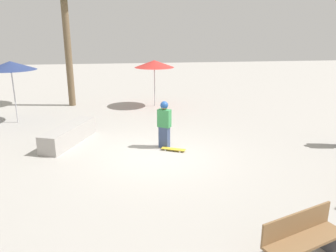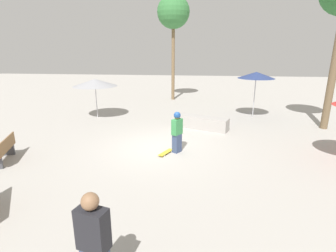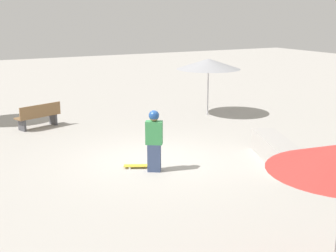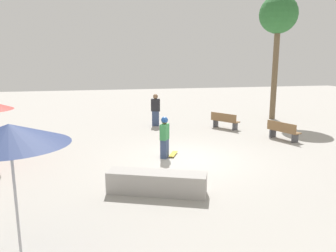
{
  "view_description": "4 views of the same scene",
  "coord_description": "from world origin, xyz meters",
  "px_view_note": "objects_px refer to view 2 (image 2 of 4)",
  "views": [
    {
      "loc": [
        -1.04,
        -9.65,
        3.83
      ],
      "look_at": [
        0.53,
        1.04,
        0.65
      ],
      "focal_mm": 35.0,
      "sensor_mm": 36.0,
      "label": 1
    },
    {
      "loc": [
        9.75,
        1.42,
        3.82
      ],
      "look_at": [
        0.44,
        0.39,
        1.06
      ],
      "focal_mm": 28.0,
      "sensor_mm": 36.0,
      "label": 2
    },
    {
      "loc": [
        5.36,
        10.93,
        3.99
      ],
      "look_at": [
        -0.04,
        0.72,
        1.14
      ],
      "focal_mm": 50.0,
      "sensor_mm": 36.0,
      "label": 3
    },
    {
      "loc": [
        -11.34,
        3.25,
        3.66
      ],
      "look_at": [
        -0.2,
        0.71,
        1.34
      ],
      "focal_mm": 35.0,
      "sensor_mm": 36.0,
      "label": 4
    }
  ],
  "objects_px": {
    "skater_main": "(177,131)",
    "bystander_watching": "(94,244)",
    "skateboard": "(166,152)",
    "shade_umbrella_navy": "(256,75)",
    "shade_umbrella_grey": "(95,83)",
    "bench_far": "(3,150)",
    "palm_tree_left": "(173,13)",
    "concrete_ledge": "(200,122)"
  },
  "relations": [
    {
      "from": "concrete_ledge",
      "to": "shade_umbrella_grey",
      "type": "distance_m",
      "value": 6.35
    },
    {
      "from": "skateboard",
      "to": "bystander_watching",
      "type": "height_order",
      "value": "bystander_watching"
    },
    {
      "from": "concrete_ledge",
      "to": "bystander_watching",
      "type": "height_order",
      "value": "bystander_watching"
    },
    {
      "from": "shade_umbrella_grey",
      "to": "bystander_watching",
      "type": "bearing_deg",
      "value": 20.85
    },
    {
      "from": "concrete_ledge",
      "to": "shade_umbrella_grey",
      "type": "xyz_separation_m",
      "value": [
        -1.55,
        -5.92,
        1.7
      ]
    },
    {
      "from": "skateboard",
      "to": "bench_far",
      "type": "distance_m",
      "value": 5.73
    },
    {
      "from": "bench_far",
      "to": "palm_tree_left",
      "type": "relative_size",
      "value": 0.22
    },
    {
      "from": "skater_main",
      "to": "bystander_watching",
      "type": "relative_size",
      "value": 0.88
    },
    {
      "from": "bench_far",
      "to": "bystander_watching",
      "type": "relative_size",
      "value": 0.92
    },
    {
      "from": "skater_main",
      "to": "bench_far",
      "type": "bearing_deg",
      "value": -42.12
    },
    {
      "from": "bench_far",
      "to": "shade_umbrella_navy",
      "type": "height_order",
      "value": "shade_umbrella_navy"
    },
    {
      "from": "skater_main",
      "to": "bench_far",
      "type": "height_order",
      "value": "skater_main"
    },
    {
      "from": "concrete_ledge",
      "to": "shade_umbrella_navy",
      "type": "bearing_deg",
      "value": 130.26
    },
    {
      "from": "bench_far",
      "to": "shade_umbrella_grey",
      "type": "height_order",
      "value": "shade_umbrella_grey"
    },
    {
      "from": "shade_umbrella_grey",
      "to": "palm_tree_left",
      "type": "height_order",
      "value": "palm_tree_left"
    },
    {
      "from": "shade_umbrella_grey",
      "to": "bench_far",
      "type": "bearing_deg",
      "value": -8.66
    },
    {
      "from": "skateboard",
      "to": "bench_far",
      "type": "bearing_deg",
      "value": -50.5
    },
    {
      "from": "bench_far",
      "to": "palm_tree_left",
      "type": "height_order",
      "value": "palm_tree_left"
    },
    {
      "from": "skater_main",
      "to": "bench_far",
      "type": "xyz_separation_m",
      "value": [
        1.56,
        -5.96,
        -0.43
      ]
    },
    {
      "from": "skater_main",
      "to": "skateboard",
      "type": "relative_size",
      "value": 1.97
    },
    {
      "from": "skater_main",
      "to": "skateboard",
      "type": "xyz_separation_m",
      "value": [
        0.25,
        -0.4,
        -0.8
      ]
    },
    {
      "from": "shade_umbrella_grey",
      "to": "skater_main",
      "type": "bearing_deg",
      "value": 46.13
    },
    {
      "from": "skater_main",
      "to": "shade_umbrella_grey",
      "type": "bearing_deg",
      "value": -100.66
    },
    {
      "from": "palm_tree_left",
      "to": "bench_far",
      "type": "bearing_deg",
      "value": -21.05
    },
    {
      "from": "skateboard",
      "to": "shade_umbrella_navy",
      "type": "distance_m",
      "value": 7.83
    },
    {
      "from": "bystander_watching",
      "to": "shade_umbrella_grey",
      "type": "bearing_deg",
      "value": -53.76
    },
    {
      "from": "bystander_watching",
      "to": "palm_tree_left",
      "type": "bearing_deg",
      "value": -73.46
    },
    {
      "from": "skateboard",
      "to": "bystander_watching",
      "type": "bearing_deg",
      "value": 22.14
    },
    {
      "from": "concrete_ledge",
      "to": "palm_tree_left",
      "type": "xyz_separation_m",
      "value": [
        -7.66,
        -2.09,
        5.99
      ]
    },
    {
      "from": "concrete_ledge",
      "to": "palm_tree_left",
      "type": "relative_size",
      "value": 0.37
    },
    {
      "from": "concrete_ledge",
      "to": "bench_far",
      "type": "bearing_deg",
      "value": -55.08
    },
    {
      "from": "skater_main",
      "to": "skateboard",
      "type": "distance_m",
      "value": 0.93
    },
    {
      "from": "skater_main",
      "to": "skateboard",
      "type": "height_order",
      "value": "skater_main"
    },
    {
      "from": "palm_tree_left",
      "to": "bystander_watching",
      "type": "xyz_separation_m",
      "value": [
        17.07,
        0.35,
        -5.4
      ]
    },
    {
      "from": "shade_umbrella_navy",
      "to": "palm_tree_left",
      "type": "xyz_separation_m",
      "value": [
        -5.09,
        -5.12,
        3.88
      ]
    },
    {
      "from": "skater_main",
      "to": "palm_tree_left",
      "type": "xyz_separation_m",
      "value": [
        -10.91,
        -1.16,
        5.44
      ]
    },
    {
      "from": "skateboard",
      "to": "skater_main",
      "type": "bearing_deg",
      "value": 147.86
    },
    {
      "from": "skateboard",
      "to": "shade_umbrella_navy",
      "type": "xyz_separation_m",
      "value": [
        -6.06,
        4.36,
        2.36
      ]
    },
    {
      "from": "shade_umbrella_grey",
      "to": "bystander_watching",
      "type": "relative_size",
      "value": 1.37
    },
    {
      "from": "shade_umbrella_navy",
      "to": "skateboard",
      "type": "bearing_deg",
      "value": -35.72
    },
    {
      "from": "skateboard",
      "to": "shade_umbrella_navy",
      "type": "relative_size",
      "value": 0.31
    },
    {
      "from": "skateboard",
      "to": "bystander_watching",
      "type": "relative_size",
      "value": 0.45
    }
  ]
}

